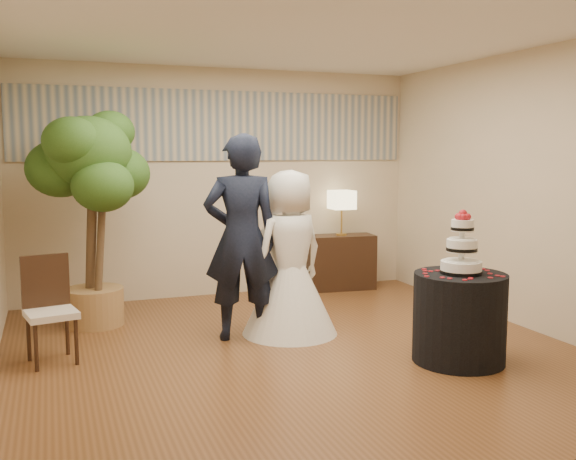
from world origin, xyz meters
name	(u,v)px	position (x,y,z in m)	size (l,w,h in m)	color
floor	(293,351)	(0.00, 0.00, 0.00)	(5.00, 5.00, 0.00)	brown
ceiling	(293,32)	(0.00, 0.00, 2.80)	(5.00, 5.00, 0.00)	white
wall_back	(221,183)	(0.00, 2.50, 1.40)	(5.00, 0.06, 2.80)	beige
wall_front	(466,228)	(0.00, -2.50, 1.40)	(5.00, 0.06, 2.80)	beige
wall_right	(524,190)	(2.50, 0.00, 1.40)	(0.06, 5.00, 2.80)	beige
mural_border	(221,126)	(0.00, 2.48, 2.10)	(4.90, 0.02, 0.85)	gray
groom	(241,238)	(-0.32, 0.54, 0.98)	(0.71, 0.47, 1.96)	black
bride	(290,253)	(0.17, 0.54, 0.81)	(0.94, 0.94, 1.62)	white
cake_table	(459,318)	(1.23, -0.76, 0.38)	(0.78, 0.78, 0.76)	black
wedding_cake	(462,242)	(1.23, -0.76, 1.04)	(0.35, 0.35, 0.54)	white
console	(341,262)	(1.52, 2.24, 0.35)	(0.85, 0.38, 0.71)	black
table_lamp	(342,213)	(1.52, 2.24, 1.00)	(0.29, 0.29, 0.58)	beige
ficus_tree	(91,217)	(-1.62, 1.53, 1.13)	(1.08, 1.08, 2.26)	#2E541A
side_chair	(51,311)	(-2.04, 0.41, 0.45)	(0.42, 0.44, 0.91)	black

